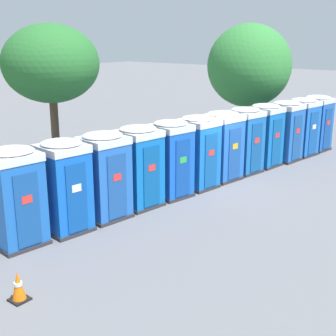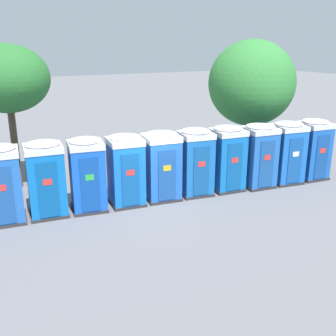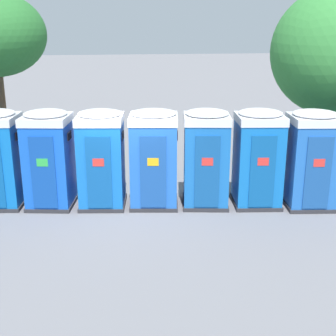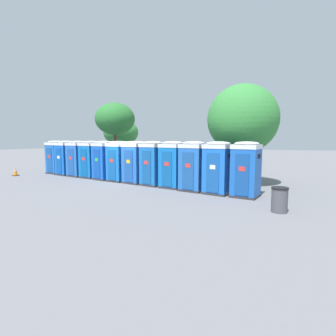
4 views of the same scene
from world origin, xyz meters
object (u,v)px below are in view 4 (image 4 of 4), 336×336
portapotty_7 (153,163)px  trash_can (279,200)px  portapotty_9 (193,166)px  street_tree_1 (121,133)px  portapotty_6 (135,162)px  portapotty_5 (118,161)px  portapotty_1 (66,158)px  portapotty_8 (173,164)px  street_tree_2 (243,119)px  portapotty_11 (246,169)px  street_tree_0 (115,119)px  portapotty_3 (90,159)px  traffic_cone (15,171)px  portapotty_2 (77,158)px  portapotty_0 (56,157)px  portapotty_4 (104,160)px  portapotty_10 (218,167)px

portapotty_7 → trash_can: size_ratio=2.76×
portapotty_9 → street_tree_1: size_ratio=0.56×
portapotty_6 → portapotty_5: bearing=174.0°
portapotty_1 → portapotty_7: size_ratio=1.00×
portapotty_8 → street_tree_2: (3.17, 2.57, 2.48)m
street_tree_2 → portapotty_7: bearing=-152.0°
portapotty_11 → trash_can: portapotty_11 is taller
street_tree_2 → trash_can: bearing=-65.3°
portapotty_1 → portapotty_11: same height
portapotty_1 → street_tree_0: street_tree_0 is taller
portapotty_3 → portapotty_7: (5.35, -0.68, 0.00)m
portapotty_9 → traffic_cone: 13.66m
portapotty_11 → portapotty_2: bearing=172.6°
portapotty_2 → portapotty_6: size_ratio=1.00×
portapotty_2 → portapotty_5: (4.02, -0.50, 0.00)m
portapotty_7 → portapotty_8: size_ratio=1.00×
portapotty_8 → street_tree_0: size_ratio=0.46×
portapotty_11 → street_tree_2: street_tree_2 is taller
portapotty_0 → portapotty_6: (8.02, -1.05, -0.00)m
portapotty_2 → portapotty_4: 2.70m
portapotty_1 → street_tree_0: size_ratio=0.46×
portapotty_1 → street_tree_0: 4.83m
street_tree_0 → portapotty_1: bearing=-126.0°
portapotty_8 → street_tree_2: street_tree_2 is taller
portapotty_2 → portapotty_9: size_ratio=1.00×
portapotty_4 → portapotty_5: (1.34, -0.17, -0.00)m
portapotty_0 → portapotty_11: bearing=-7.7°
portapotty_2 → portapotty_11: (12.04, -1.57, 0.00)m
portapotty_10 → portapotty_9: bearing=172.5°
portapotty_6 → trash_can: (8.27, -3.03, -0.82)m
portapotty_0 → portapotty_5: size_ratio=1.00×
portapotty_8 → traffic_cone: bearing=-175.8°
street_tree_0 → street_tree_2: size_ratio=0.97×
portapotty_0 → trash_can: size_ratio=2.76×
street_tree_1 → trash_can: street_tree_1 is taller
portapotty_11 → portapotty_0: bearing=172.3°
portapotty_1 → portapotty_3: 2.70m
portapotty_9 → portapotty_10: 1.35m
portapotty_7 → trash_can: (6.93, -2.86, -0.82)m
street_tree_1 → portapotty_2: bearing=-81.4°
street_tree_1 → portapotty_6: bearing=-48.3°
street_tree_2 → trash_can: 6.67m
portapotty_11 → portapotty_8: bearing=171.6°
portapotty_6 → portapotty_11: size_ratio=1.00×
portapotty_6 → street_tree_0: street_tree_0 is taller
portapotty_5 → portapotty_7: size_ratio=1.00×
traffic_cone → portapotty_6: bearing=7.3°
portapotty_8 → street_tree_1: 11.87m
traffic_cone → portapotty_7: bearing=5.6°
portapotty_6 → trash_can: bearing=-20.1°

